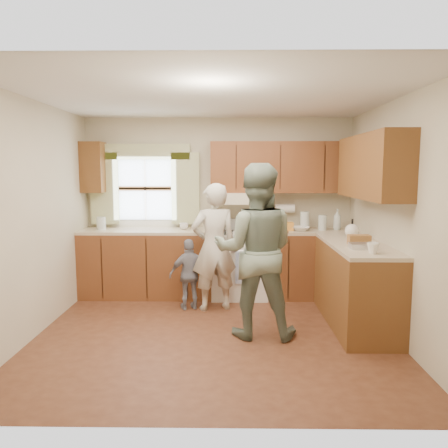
{
  "coord_description": "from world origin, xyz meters",
  "views": [
    {
      "loc": [
        0.17,
        -4.55,
        1.77
      ],
      "look_at": [
        0.1,
        0.4,
        1.15
      ],
      "focal_mm": 35.0,
      "sensor_mm": 36.0,
      "label": 1
    }
  ],
  "objects_px": {
    "child": "(190,274)",
    "woman_left": "(214,247)",
    "stove": "(239,263)",
    "woman_right": "(255,251)"
  },
  "relations": [
    {
      "from": "child",
      "to": "woman_left",
      "type": "bearing_deg",
      "value": 162.01
    },
    {
      "from": "stove",
      "to": "child",
      "type": "distance_m",
      "value": 0.87
    },
    {
      "from": "woman_right",
      "to": "child",
      "type": "distance_m",
      "value": 1.26
    },
    {
      "from": "stove",
      "to": "child",
      "type": "relative_size",
      "value": 1.19
    },
    {
      "from": "child",
      "to": "stove",
      "type": "bearing_deg",
      "value": -155.58
    },
    {
      "from": "woman_left",
      "to": "woman_right",
      "type": "relative_size",
      "value": 0.87
    },
    {
      "from": "stove",
      "to": "woman_left",
      "type": "height_order",
      "value": "woman_left"
    },
    {
      "from": "stove",
      "to": "child",
      "type": "xyz_separation_m",
      "value": [
        -0.64,
        -0.59,
        -0.02
      ]
    },
    {
      "from": "woman_right",
      "to": "child",
      "type": "bearing_deg",
      "value": -43.91
    },
    {
      "from": "stove",
      "to": "woman_right",
      "type": "distance_m",
      "value": 1.53
    }
  ]
}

